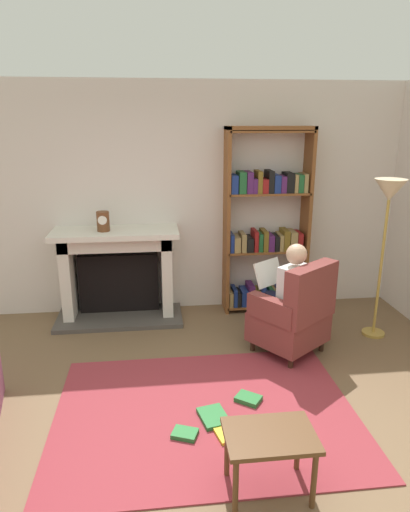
{
  "coord_description": "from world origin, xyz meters",
  "views": [
    {
      "loc": [
        -0.36,
        -2.8,
        2.27
      ],
      "look_at": [
        0.1,
        1.2,
        1.05
      ],
      "focal_mm": 31.73,
      "sensor_mm": 36.0,
      "label": 1
    }
  ],
  "objects_px": {
    "armchair_reading": "(294,314)",
    "floor_lamp": "(388,205)",
    "mantel_clock": "(103,221)",
    "side_table": "(270,443)",
    "bookshelf": "(266,226)",
    "seated_reader": "(286,292)",
    "fireplace": "(118,271)"
  },
  "relations": [
    {
      "from": "mantel_clock",
      "to": "floor_lamp",
      "type": "xyz_separation_m",
      "value": [
        2.92,
        -0.72,
        0.25
      ]
    },
    {
      "from": "mantel_clock",
      "to": "bookshelf",
      "type": "height_order",
      "value": "bookshelf"
    },
    {
      "from": "fireplace",
      "to": "mantel_clock",
      "type": "height_order",
      "value": "mantel_clock"
    },
    {
      "from": "fireplace",
      "to": "floor_lamp",
      "type": "bearing_deg",
      "value": -16.34
    },
    {
      "from": "floor_lamp",
      "to": "side_table",
      "type": "bearing_deg",
      "value": -130.13
    },
    {
      "from": "side_table",
      "to": "armchair_reading",
      "type": "bearing_deg",
      "value": 68.16
    },
    {
      "from": "floor_lamp",
      "to": "fireplace",
      "type": "bearing_deg",
      "value": 163.66
    },
    {
      "from": "bookshelf",
      "to": "seated_reader",
      "type": "distance_m",
      "value": 1.15
    },
    {
      "from": "mantel_clock",
      "to": "bookshelf",
      "type": "xyz_separation_m",
      "value": [
        1.88,
        0.14,
        -0.14
      ]
    },
    {
      "from": "bookshelf",
      "to": "side_table",
      "type": "height_order",
      "value": "bookshelf"
    },
    {
      "from": "mantel_clock",
      "to": "floor_lamp",
      "type": "relative_size",
      "value": 0.13
    },
    {
      "from": "fireplace",
      "to": "floor_lamp",
      "type": "xyz_separation_m",
      "value": [
        2.8,
        -0.82,
        0.87
      ]
    },
    {
      "from": "fireplace",
      "to": "side_table",
      "type": "height_order",
      "value": "fireplace"
    },
    {
      "from": "seated_reader",
      "to": "fireplace",
      "type": "bearing_deg",
      "value": -67.08
    },
    {
      "from": "fireplace",
      "to": "floor_lamp",
      "type": "relative_size",
      "value": 0.85
    },
    {
      "from": "bookshelf",
      "to": "seated_reader",
      "type": "height_order",
      "value": "bookshelf"
    },
    {
      "from": "armchair_reading",
      "to": "side_table",
      "type": "xyz_separation_m",
      "value": [
        -0.69,
        -1.71,
        -0.06
      ]
    },
    {
      "from": "mantel_clock",
      "to": "armchair_reading",
      "type": "height_order",
      "value": "mantel_clock"
    },
    {
      "from": "armchair_reading",
      "to": "fireplace",
      "type": "bearing_deg",
      "value": -68.33
    },
    {
      "from": "bookshelf",
      "to": "floor_lamp",
      "type": "xyz_separation_m",
      "value": [
        1.04,
        -0.85,
        0.39
      ]
    },
    {
      "from": "armchair_reading",
      "to": "seated_reader",
      "type": "height_order",
      "value": "seated_reader"
    },
    {
      "from": "seated_reader",
      "to": "side_table",
      "type": "relative_size",
      "value": 2.04
    },
    {
      "from": "fireplace",
      "to": "floor_lamp",
      "type": "distance_m",
      "value": 3.04
    },
    {
      "from": "bookshelf",
      "to": "armchair_reading",
      "type": "relative_size",
      "value": 2.27
    },
    {
      "from": "armchair_reading",
      "to": "floor_lamp",
      "type": "height_order",
      "value": "floor_lamp"
    },
    {
      "from": "bookshelf",
      "to": "side_table",
      "type": "xyz_separation_m",
      "value": [
        -0.66,
        -2.87,
        -0.69
      ]
    },
    {
      "from": "fireplace",
      "to": "armchair_reading",
      "type": "relative_size",
      "value": 1.5
    },
    {
      "from": "armchair_reading",
      "to": "seated_reader",
      "type": "distance_m",
      "value": 0.23
    },
    {
      "from": "bookshelf",
      "to": "side_table",
      "type": "distance_m",
      "value": 3.02
    },
    {
      "from": "fireplace",
      "to": "seated_reader",
      "type": "xyz_separation_m",
      "value": [
        1.71,
        -1.03,
        0.05
      ]
    },
    {
      "from": "fireplace",
      "to": "mantel_clock",
      "type": "xyz_separation_m",
      "value": [
        -0.12,
        -0.1,
        0.61
      ]
    },
    {
      "from": "mantel_clock",
      "to": "side_table",
      "type": "bearing_deg",
      "value": -65.9
    }
  ]
}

